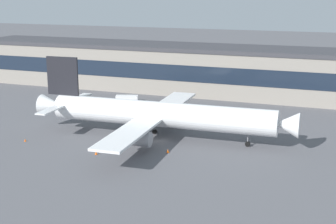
% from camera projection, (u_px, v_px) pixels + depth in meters
% --- Properties ---
extents(ground_plane, '(600.00, 600.00, 0.00)m').
position_uv_depth(ground_plane, '(159.00, 141.00, 104.95)').
color(ground_plane, '#56565B').
extents(terminal_building, '(169.84, 20.04, 14.72)m').
position_uv_depth(terminal_building, '(221.00, 70.00, 151.21)').
color(terminal_building, gray).
rests_on(terminal_building, ground_plane).
extents(airliner, '(59.16, 50.62, 17.01)m').
position_uv_depth(airliner, '(158.00, 114.00, 105.99)').
color(airliner, white).
rests_on(airliner, ground_plane).
extents(belt_loader, '(6.70, 3.90, 1.95)m').
position_uv_depth(belt_loader, '(126.00, 98.00, 141.19)').
color(belt_loader, white).
rests_on(belt_loader, ground_plane).
extents(follow_me_car, '(3.71, 4.78, 1.85)m').
position_uv_depth(follow_me_car, '(171.00, 102.00, 136.68)').
color(follow_me_car, yellow).
rests_on(follow_me_car, ground_plane).
extents(traffic_cone_0, '(0.57, 0.57, 0.71)m').
position_uv_depth(traffic_cone_0, '(168.00, 151.00, 97.39)').
color(traffic_cone_0, '#F2590C').
rests_on(traffic_cone_0, ground_plane).
extents(traffic_cone_1, '(0.53, 0.53, 0.67)m').
position_uv_depth(traffic_cone_1, '(96.00, 153.00, 96.35)').
color(traffic_cone_1, '#F2590C').
rests_on(traffic_cone_1, ground_plane).
extents(traffic_cone_2, '(0.46, 0.46, 0.58)m').
position_uv_depth(traffic_cone_2, '(25.00, 140.00, 104.68)').
color(traffic_cone_2, '#F2590C').
rests_on(traffic_cone_2, ground_plane).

